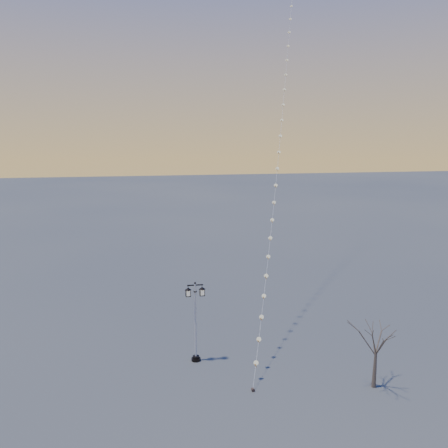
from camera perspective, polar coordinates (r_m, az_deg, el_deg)
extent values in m
plane|color=#474A48|center=(29.45, 2.96, -19.54)|extent=(300.00, 300.00, 0.00)
cylinder|color=black|center=(32.34, -3.50, -16.40)|extent=(0.61, 0.61, 0.18)
cylinder|color=black|center=(32.27, -3.50, -16.14)|extent=(0.44, 0.44, 0.15)
cylinder|color=beige|center=(31.15, -3.56, -11.78)|extent=(0.14, 0.14, 5.16)
cylinder|color=black|center=(30.44, -3.60, -8.35)|extent=(0.22, 0.22, 0.07)
cube|color=black|center=(30.30, -3.61, -7.57)|extent=(1.04, 0.09, 0.07)
sphere|color=black|center=(30.26, -3.61, -7.33)|extent=(0.15, 0.15, 0.15)
pyramid|color=black|center=(30.31, -4.48, -7.90)|extent=(0.48, 0.48, 0.15)
cube|color=beige|center=(30.43, -4.47, -8.51)|extent=(0.29, 0.29, 0.37)
cube|color=black|center=(30.50, -4.47, -8.88)|extent=(0.33, 0.33, 0.04)
pyramid|color=black|center=(30.40, -2.74, -7.83)|extent=(0.48, 0.48, 0.15)
cube|color=beige|center=(30.51, -2.73, -8.43)|extent=(0.29, 0.29, 0.37)
cube|color=black|center=(30.58, -2.73, -8.80)|extent=(0.33, 0.33, 0.04)
cone|color=brown|center=(30.24, 18.19, -16.73)|extent=(0.28, 0.28, 2.33)
cylinder|color=#362821|center=(29.02, 3.61, -19.83)|extent=(0.20, 0.20, 0.20)
cylinder|color=black|center=(29.00, 3.61, -19.78)|extent=(0.03, 0.03, 0.25)
cone|color=orange|center=(43.03, 7.10, 14.73)|extent=(0.08, 0.08, 0.28)
cylinder|color=white|center=(28.77, 3.62, -18.97)|extent=(0.02, 0.02, 0.80)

